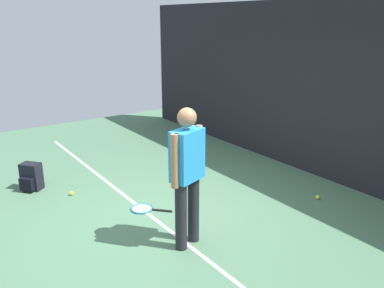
{
  "coord_description": "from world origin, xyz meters",
  "views": [
    {
      "loc": [
        4.18,
        -2.58,
        2.63
      ],
      "look_at": [
        0.0,
        0.4,
        1.0
      ],
      "focal_mm": 37.03,
      "sensor_mm": 36.0,
      "label": 1
    }
  ],
  "objects": [
    {
      "name": "tennis_ball_near_player",
      "position": [
        0.81,
        2.17,
        0.03
      ],
      "size": [
        0.07,
        0.07,
        0.07
      ],
      "primitive_type": "sphere",
      "color": "#CCE033",
      "rests_on": "ground"
    },
    {
      "name": "ground_plane",
      "position": [
        0.0,
        0.0,
        0.0
      ],
      "size": [
        12.0,
        12.0,
        0.0
      ],
      "primitive_type": "plane",
      "color": "#4C7556"
    },
    {
      "name": "tennis_racket",
      "position": [
        -0.42,
        -0.15,
        0.01
      ],
      "size": [
        0.57,
        0.55,
        0.03
      ],
      "rotation": [
        0.0,
        0.0,
        3.89
      ],
      "color": "black",
      "rests_on": "ground"
    },
    {
      "name": "backpack",
      "position": [
        -2.08,
        -1.28,
        0.21
      ],
      "size": [
        0.38,
        0.38,
        0.44
      ],
      "rotation": [
        0.0,
        0.0,
        0.7
      ],
      "color": "black",
      "rests_on": "ground"
    },
    {
      "name": "tennis_player",
      "position": [
        0.69,
        -0.16,
        0.97
      ],
      "size": [
        0.33,
        0.51,
        1.7
      ],
      "rotation": [
        0.0,
        0.0,
        -1.27
      ],
      "color": "black",
      "rests_on": "ground"
    },
    {
      "name": "back_fence",
      "position": [
        0.0,
        3.0,
        1.48
      ],
      "size": [
        10.0,
        0.1,
        2.95
      ],
      "primitive_type": "cube",
      "color": "black",
      "rests_on": "ground"
    },
    {
      "name": "tennis_ball_by_fence",
      "position": [
        -1.5,
        -0.84,
        0.03
      ],
      "size": [
        0.07,
        0.07,
        0.07
      ],
      "primitive_type": "sphere",
      "color": "#CCE033",
      "rests_on": "ground"
    },
    {
      "name": "water_bottle",
      "position": [
        -1.39,
        1.46,
        0.12
      ],
      "size": [
        0.07,
        0.07,
        0.25
      ],
      "primitive_type": "cylinder",
      "color": "#268CD8",
      "rests_on": "ground"
    },
    {
      "name": "court_line",
      "position": [
        0.0,
        -0.17,
        0.0
      ],
      "size": [
        9.0,
        0.05,
        0.0
      ],
      "primitive_type": "cube",
      "color": "white",
      "rests_on": "ground"
    }
  ]
}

